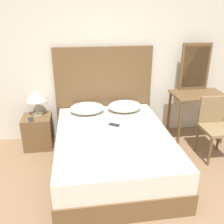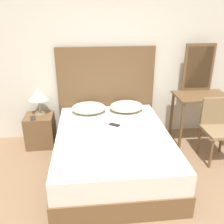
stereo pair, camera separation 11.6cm
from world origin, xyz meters
name	(u,v)px [view 1 (the left image)]	position (x,y,z in m)	size (l,w,h in m)	color
wall_back	(112,53)	(0.00, 2.71, 1.35)	(10.00, 0.06, 2.70)	silver
bed	(113,151)	(-0.15, 1.66, 0.26)	(1.44, 1.91, 0.52)	brown
headboard	(104,93)	(-0.15, 2.64, 0.73)	(1.51, 0.05, 1.46)	brown
pillow_left	(87,108)	(-0.44, 2.37, 0.60)	(0.51, 0.40, 0.15)	silver
pillow_right	(125,106)	(0.14, 2.37, 0.60)	(0.51, 0.40, 0.15)	silver
phone_on_bed	(114,125)	(-0.10, 1.89, 0.53)	(0.16, 0.14, 0.01)	#232328
nightstand	(38,132)	(-1.19, 2.39, 0.25)	(0.42, 0.40, 0.49)	brown
table_lamp	(36,96)	(-1.17, 2.47, 0.79)	(0.30, 0.30, 0.39)	tan
phone_on_nightstand	(31,119)	(-1.25, 2.29, 0.50)	(0.11, 0.16, 0.01)	#232328
vanity_desk	(198,103)	(1.28, 2.29, 0.62)	(0.80, 0.53, 0.77)	brown
vanity_mirror	(195,67)	(1.28, 2.52, 1.13)	(0.47, 0.03, 0.73)	brown
chair	(215,123)	(1.31, 1.80, 0.49)	(0.40, 0.43, 0.85)	olive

